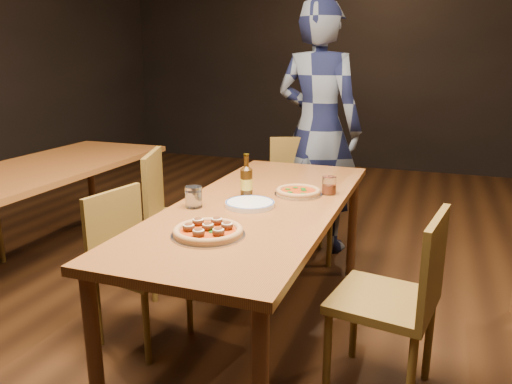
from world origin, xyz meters
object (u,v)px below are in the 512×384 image
(chair_end, at_px, (301,198))
(pizza_margherita, at_px, (298,192))
(chair_main_nw, at_px, (142,266))
(table_left, at_px, (40,177))
(plate_stack, at_px, (250,204))
(chair_main_e, at_px, (383,299))
(diner, at_px, (318,129))
(pizza_meatball, at_px, (208,231))
(amber_glass, at_px, (329,185))
(beer_bottle, at_px, (246,183))
(table_main, at_px, (259,216))
(water_glass, at_px, (194,197))
(chair_main_sw, at_px, (187,219))

(chair_end, xyz_separation_m, pizza_margherita, (0.22, -0.90, 0.30))
(chair_main_nw, xyz_separation_m, chair_end, (0.48, 1.38, 0.04))
(table_left, height_order, plate_stack, plate_stack)
(chair_main_e, distance_m, plate_stack, 0.78)
(diner, bearing_deg, chair_end, 93.25)
(pizza_meatball, relative_size, diner, 0.17)
(diner, bearing_deg, pizza_margherita, 110.92)
(chair_main_nw, height_order, chair_main_e, chair_main_e)
(chair_main_nw, xyz_separation_m, pizza_margherita, (0.70, 0.48, 0.35))
(table_left, bearing_deg, amber_glass, -0.35)
(table_left, distance_m, amber_glass, 2.00)
(chair_main_nw, distance_m, pizza_meatball, 0.68)
(chair_main_nw, height_order, pizza_meatball, chair_main_nw)
(chair_main_e, height_order, diner, diner)
(amber_glass, bearing_deg, beer_bottle, -149.38)
(chair_main_nw, bearing_deg, diner, -7.13)
(chair_end, bearing_deg, chair_main_e, -84.53)
(pizza_meatball, xyz_separation_m, pizza_margherita, (0.19, 0.75, -0.00))
(pizza_meatball, bearing_deg, beer_bottle, 95.16)
(chair_main_e, bearing_deg, table_left, -93.74)
(beer_bottle, bearing_deg, chair_main_nw, -145.64)
(table_main, distance_m, table_left, 1.73)
(water_glass, bearing_deg, diner, 80.92)
(table_left, relative_size, chair_end, 2.15)
(amber_glass, bearing_deg, chair_end, 114.12)
(pizza_margherita, bearing_deg, chair_end, 103.69)
(table_left, distance_m, diner, 2.02)
(chair_main_sw, height_order, water_glass, chair_main_sw)
(chair_main_sw, relative_size, plate_stack, 3.84)
(table_main, xyz_separation_m, water_glass, (-0.28, -0.18, 0.12))
(pizza_meatball, xyz_separation_m, beer_bottle, (-0.05, 0.59, 0.06))
(chair_main_sw, bearing_deg, plate_stack, -145.68)
(diner, bearing_deg, chair_main_sw, 72.82)
(chair_main_e, relative_size, pizza_margherita, 3.45)
(pizza_meatball, bearing_deg, table_main, 85.79)
(table_main, relative_size, chair_main_e, 2.22)
(table_main, bearing_deg, diner, 91.09)
(pizza_margherita, bearing_deg, table_left, 177.52)
(chair_main_sw, xyz_separation_m, plate_stack, (0.60, -0.45, 0.29))
(chair_end, distance_m, pizza_margherita, 0.98)
(pizza_meatball, distance_m, water_glass, 0.42)
(amber_glass, bearing_deg, table_main, -136.20)
(table_main, height_order, amber_glass, amber_glass)
(table_main, height_order, diner, diner)
(pizza_margherita, relative_size, water_glass, 2.48)
(chair_end, xyz_separation_m, amber_glass, (0.37, -0.83, 0.33))
(chair_main_sw, height_order, chair_end, chair_main_sw)
(pizza_meatball, bearing_deg, chair_main_nw, 152.42)
(plate_stack, height_order, amber_glass, amber_glass)
(chair_end, height_order, beer_bottle, beer_bottle)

